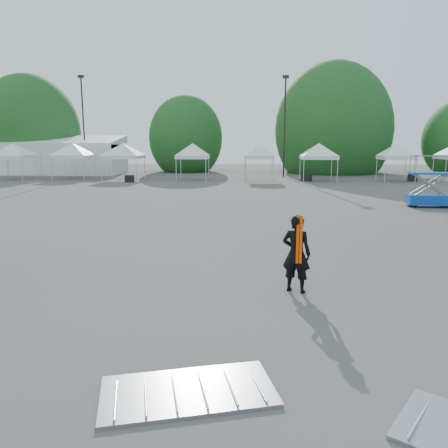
{
  "coord_description": "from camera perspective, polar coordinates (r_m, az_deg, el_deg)",
  "views": [
    {
      "loc": [
        -0.35,
        -12.27,
        3.29
      ],
      "look_at": [
        -0.99,
        -1.51,
        1.3
      ],
      "focal_mm": 35.0,
      "sensor_mm": 36.0,
      "label": 1
    }
  ],
  "objects": [
    {
      "name": "marquee",
      "position": [
        52.01,
        -21.42,
        8.29
      ],
      "size": [
        15.0,
        6.25,
        4.23
      ],
      "color": "white",
      "rests_on": "ground"
    },
    {
      "name": "light_pole_east",
      "position": [
        44.46,
        7.94,
        13.23
      ],
      "size": [
        0.6,
        0.25,
        9.8
      ],
      "color": "black",
      "rests_on": "ground"
    },
    {
      "name": "crate_mid",
      "position": [
        39.64,
        10.74,
        5.98
      ],
      "size": [
        1.02,
        0.92,
        0.64
      ],
      "primitive_type": "cube",
      "rotation": [
        0.0,
        0.0,
        -0.41
      ],
      "color": "black",
      "rests_on": "ground"
    },
    {
      "name": "tent_c",
      "position": [
        41.63,
        -13.06,
        9.87
      ],
      "size": [
        4.72,
        4.72,
        3.88
      ],
      "color": "silver",
      "rests_on": "ground"
    },
    {
      "name": "tent_b",
      "position": [
        44.11,
        -19.15,
        9.59
      ],
      "size": [
        4.58,
        4.58,
        3.88
      ],
      "color": "silver",
      "rests_on": "ground"
    },
    {
      "name": "tent_g",
      "position": [
        41.6,
        21.68,
        9.41
      ],
      "size": [
        3.94,
        3.94,
        3.88
      ],
      "color": "silver",
      "rests_on": "ground"
    },
    {
      "name": "tree_mid_e",
      "position": [
        52.14,
        14.04,
        11.86
      ],
      "size": [
        5.12,
        5.12,
        7.79
      ],
      "color": "#382314",
      "rests_on": "ground"
    },
    {
      "name": "tree_mid_w",
      "position": [
        52.84,
        -5.01,
        11.11
      ],
      "size": [
        4.16,
        4.16,
        6.33
      ],
      "color": "#382314",
      "rests_on": "ground"
    },
    {
      "name": "tree_far_w",
      "position": [
        56.46,
        -24.07,
        10.83
      ],
      "size": [
        4.8,
        4.8,
        7.3
      ],
      "color": "#382314",
      "rests_on": "ground"
    },
    {
      "name": "tent_f",
      "position": [
        39.93,
        12.29,
        9.89
      ],
      "size": [
        4.34,
        4.34,
        3.88
      ],
      "color": "silver",
      "rests_on": "ground"
    },
    {
      "name": "barrier_left",
      "position": [
        6.26,
        -4.71,
        -20.88
      ],
      "size": [
        2.52,
        1.7,
        0.07
      ],
      "rotation": [
        0.0,
        0.0,
        0.26
      ],
      "color": "#A1A3A9",
      "rests_on": "ground"
    },
    {
      "name": "light_pole_west",
      "position": [
        49.59,
        -17.91,
        12.83
      ],
      "size": [
        0.6,
        0.25,
        10.3
      ],
      "color": "black",
      "rests_on": "ground"
    },
    {
      "name": "crate_east",
      "position": [
        42.36,
        23.41,
        5.58
      ],
      "size": [
        0.97,
        0.84,
        0.64
      ],
      "primitive_type": "cube",
      "rotation": [
        0.0,
        0.0,
        -0.29
      ],
      "color": "black",
      "rests_on": "ground"
    },
    {
      "name": "tent_d",
      "position": [
        40.41,
        -4.12,
        10.1
      ],
      "size": [
        4.04,
        4.04,
        3.88
      ],
      "color": "silver",
      "rests_on": "ground"
    },
    {
      "name": "crate_west",
      "position": [
        38.87,
        -12.24,
        5.81
      ],
      "size": [
        0.84,
        0.69,
        0.6
      ],
      "primitive_type": "cube",
      "rotation": [
        0.0,
        0.0,
        0.13
      ],
      "color": "black",
      "rests_on": "ground"
    },
    {
      "name": "tent_a",
      "position": [
        45.43,
        -25.85,
        9.14
      ],
      "size": [
        4.28,
        4.28,
        3.88
      ],
      "color": "silver",
      "rests_on": "ground"
    },
    {
      "name": "scissor_lift",
      "position": [
        25.31,
        25.25,
        5.07
      ],
      "size": [
        2.15,
        1.19,
        2.68
      ],
      "rotation": [
        0.0,
        0.0,
        -0.07
      ],
      "color": "navy",
      "rests_on": "ground"
    },
    {
      "name": "man",
      "position": [
        9.86,
        9.43,
        -3.83
      ],
      "size": [
        0.75,
        0.63,
        1.76
      ],
      "rotation": [
        0.0,
        0.0,
        2.77
      ],
      "color": "black",
      "rests_on": "ground"
    },
    {
      "name": "ground",
      "position": [
        12.71,
        4.87,
        -4.58
      ],
      "size": [
        120.0,
        120.0,
        0.0
      ],
      "primitive_type": "plane",
      "color": "#474442",
      "rests_on": "ground"
    },
    {
      "name": "tent_e",
      "position": [
        39.33,
        4.63,
        10.08
      ],
      "size": [
        3.74,
        3.74,
        3.88
      ],
      "color": "silver",
      "rests_on": "ground"
    }
  ]
}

